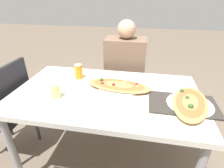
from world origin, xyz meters
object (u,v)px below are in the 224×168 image
at_px(chair_side_left, 9,108).
at_px(soda_can, 79,71).
at_px(pizza_main, 118,86).
at_px(dining_table, 106,100).
at_px(chair_far_seated, 126,79).
at_px(pizza_second, 190,103).
at_px(drink_glass, 55,91).
at_px(person_seated, 125,68).

xyz_separation_m(chair_side_left, soda_can, (0.60, 0.23, 0.30)).
distance_m(chair_side_left, pizza_main, 1.01).
xyz_separation_m(dining_table, chair_far_seated, (0.07, 0.74, -0.17)).
distance_m(chair_far_seated, pizza_second, 1.00).
bearing_deg(pizza_main, drink_glass, -153.19).
distance_m(chair_far_seated, drink_glass, 1.01).
height_order(chair_far_seated, person_seated, person_seated).
relative_size(soda_can, pizza_second, 0.26).
relative_size(chair_far_seated, pizza_second, 1.92).
relative_size(person_seated, drink_glass, 11.74).
bearing_deg(drink_glass, person_seated, 61.34).
bearing_deg(chair_side_left, person_seated, -55.58).
height_order(pizza_main, pizza_second, pizza_second).
height_order(dining_table, chair_side_left, chair_side_left).
bearing_deg(chair_far_seated, pizza_main, 90.79).
bearing_deg(chair_far_seated, soda_can, 56.74).
bearing_deg(pizza_main, chair_side_left, -173.40).
bearing_deg(dining_table, drink_glass, -158.26).
xyz_separation_m(dining_table, chair_side_left, (-0.88, -0.03, -0.17)).
height_order(dining_table, chair_far_seated, chair_far_seated).
bearing_deg(pizza_main, pizza_second, -16.82).
xyz_separation_m(dining_table, drink_glass, (-0.34, -0.14, 0.12)).
bearing_deg(chair_side_left, soda_can, -69.17).
bearing_deg(chair_far_seated, chair_side_left, 38.94).
relative_size(person_seated, pizza_second, 2.46).
bearing_deg(pizza_second, pizza_main, 163.18).
distance_m(chair_side_left, pizza_second, 1.49).
relative_size(chair_far_seated, pizza_main, 1.78).
xyz_separation_m(drink_glass, pizza_second, (0.93, 0.06, -0.03)).
relative_size(drink_glass, pizza_second, 0.21).
height_order(chair_far_seated, chair_side_left, same).
relative_size(chair_side_left, drink_glass, 9.14).
height_order(chair_side_left, pizza_second, chair_side_left).
xyz_separation_m(chair_side_left, drink_glass, (0.54, -0.10, 0.29)).
relative_size(chair_side_left, pizza_second, 1.92).
xyz_separation_m(chair_far_seated, person_seated, (-0.00, -0.12, 0.19)).
distance_m(dining_table, drink_glass, 0.39).
relative_size(pizza_main, pizza_second, 1.08).
height_order(dining_table, pizza_main, pizza_main).
bearing_deg(drink_glass, dining_table, 21.74).
relative_size(chair_side_left, pizza_main, 1.78).
xyz_separation_m(person_seated, pizza_second, (0.51, -0.70, 0.07)).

